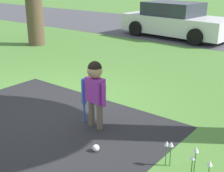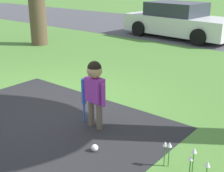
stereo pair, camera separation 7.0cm
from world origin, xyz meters
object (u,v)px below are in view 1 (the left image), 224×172
object	(u,v)px
baseball_bat	(84,94)
sports_ball	(96,148)
parked_car	(176,21)
child	(95,85)

from	to	relation	value
baseball_bat	sports_ball	xyz separation A→B (m)	(0.71, -0.55, -0.43)
sports_ball	parked_car	bearing A→B (deg)	110.43
sports_ball	parked_car	distance (m)	8.53
child	parked_car	distance (m)	7.87
child	sports_ball	bearing A→B (deg)	-42.19
child	baseball_bat	world-z (taller)	child
child	sports_ball	xyz separation A→B (m)	(0.45, -0.52, -0.63)
baseball_bat	sports_ball	world-z (taller)	baseball_bat
sports_ball	baseball_bat	bearing A→B (deg)	142.30
child	parked_car	xyz separation A→B (m)	(-2.52, 7.45, -0.08)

